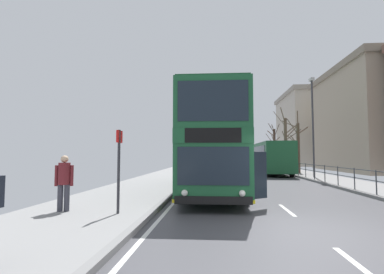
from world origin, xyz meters
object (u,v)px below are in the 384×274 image
Objects in this scene: bare_tree_far_00 at (298,145)px; background_building_02 at (325,129)px; bare_tree_far_01 at (274,146)px; bare_tree_far_02 at (286,142)px; pedestrian_companion at (64,180)px; street_lamp_far_side at (313,119)px; background_bus_far_lane at (270,157)px; bus_stop_sign_near at (119,161)px; double_decker_bus_main at (212,145)px.

background_building_02 reaches higher than bare_tree_far_00.
bare_tree_far_02 is (-0.30, -7.89, 0.25)m from bare_tree_far_01.
street_lamp_far_side is at bearing 49.09° from pedestrian_companion.
bare_tree_far_00 is at bearing 86.12° from street_lamp_far_side.
bare_tree_far_00 is (2.53, -0.74, 1.17)m from background_bus_far_lane.
background_building_02 reaches higher than bare_tree_far_02.
bare_tree_far_01 is (12.78, 32.04, 1.99)m from pedestrian_companion.
bare_tree_far_00 is at bearing 61.08° from bus_stop_sign_near.
bare_tree_far_01 reaches higher than background_bus_far_lane.
background_bus_far_lane is 27.16m from background_building_02.
bus_stop_sign_near is 0.40× the size of bare_tree_far_00.
double_decker_bus_main is at bearing 53.64° from pedestrian_companion.
bus_stop_sign_near is at bearing -126.25° from street_lamp_far_side.
background_bus_far_lane is 12.70m from bare_tree_far_01.
street_lamp_far_side is (2.18, -5.95, 2.93)m from background_bus_far_lane.
background_building_02 is (19.38, 36.62, 4.04)m from double_decker_bus_main.
bare_tree_far_01 is at bearing 68.26° from pedestrian_companion.
bare_tree_far_00 reaches higher than background_bus_far_lane.
bus_stop_sign_near is (-8.06, -19.91, 0.02)m from background_bus_far_lane.
double_decker_bus_main is 15.31m from bare_tree_far_00.
bare_tree_far_02 reaches higher than pedestrian_companion.
background_bus_far_lane is 1.78× the size of bare_tree_far_01.
background_bus_far_lane reaches higher than bus_stop_sign_near.
background_bus_far_lane is at bearing 67.96° from bus_stop_sign_near.
bare_tree_far_02 reaches higher than background_bus_far_lane.
background_bus_far_lane is 21.48m from bus_stop_sign_near.
bus_stop_sign_near is 21.93m from bare_tree_far_00.
street_lamp_far_side is at bearing 53.75° from bus_stop_sign_near.
bus_stop_sign_near is (-2.64, -6.09, -0.67)m from double_decker_bus_main.
bus_stop_sign_near is 26.60m from bare_tree_far_02.
bare_tree_far_02 reaches higher than double_decker_bus_main.
pedestrian_companion is at bearing -116.36° from background_bus_far_lane.
pedestrian_companion is 0.27× the size of bare_tree_far_01.
background_bus_far_lane is 4.51× the size of bus_stop_sign_near.
bare_tree_far_01 is (11.04, 32.18, 1.42)m from bus_stop_sign_near.
bare_tree_far_00 is at bearing 57.06° from pedestrian_companion.
bare_tree_far_02 is 21.83m from background_building_02.
bare_tree_far_02 is at bearing 62.68° from pedestrian_companion.
street_lamp_far_side reaches higher than background_bus_far_lane.
double_decker_bus_main is 27.41m from bare_tree_far_01.
pedestrian_companion is 18.61m from street_lamp_far_side.
bus_stop_sign_near is 48.29m from background_building_02.
street_lamp_far_side is at bearing -69.92° from background_bus_far_lane.
street_lamp_far_side is 5.51m from bare_tree_far_00.
bare_tree_far_00 is 0.42× the size of background_building_02.
bare_tree_far_00 is at bearing -16.41° from background_bus_far_lane.
pedestrian_companion is 0.28× the size of bare_tree_far_00.
bare_tree_far_00 reaches higher than bus_stop_sign_near.
bare_tree_far_01 reaches higher than double_decker_bus_main.
background_building_02 is at bearing 58.50° from bare_tree_far_02.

